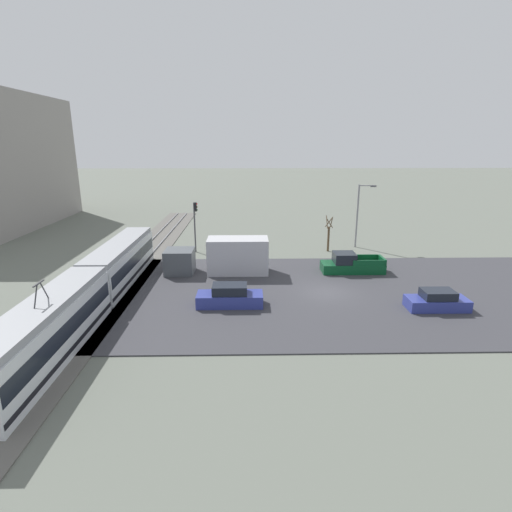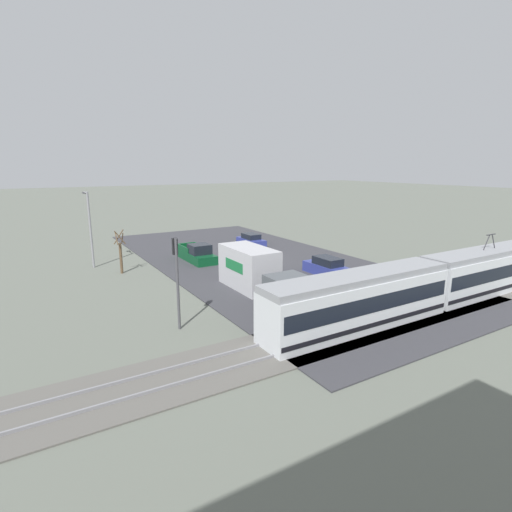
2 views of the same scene
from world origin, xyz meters
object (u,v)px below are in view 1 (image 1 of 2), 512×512
Objects in this scene: sedan_car_0 at (230,297)px; sedan_car_1 at (437,301)px; light_rail_tram at (92,289)px; pickup_truck at (351,265)px; traffic_light_pole at (195,220)px; box_truck at (224,257)px; street_tree at (329,235)px; street_lamp_near_crossing at (360,211)px.

sedan_car_0 is 14.85m from sedan_car_1.
pickup_truck is (8.27, -20.45, -0.91)m from light_rail_tram.
light_rail_tram is 4.81× the size of traffic_light_pole.
street_tree reaches higher than box_truck.
box_truck reaches higher than pickup_truck.
light_rail_tram is at bearing 161.38° from traffic_light_pole.
sedan_car_1 is 0.60× the size of street_lamp_near_crossing.
sedan_car_0 is at bearing -164.10° from traffic_light_pole.
box_truck reaches higher than sedan_car_1.
box_truck reaches higher than sedan_car_0.
box_truck is 13.34m from street_tree.
street_lamp_near_crossing reaches higher than sedan_car_0.
light_rail_tram is 16.76m from traffic_light_pole.
traffic_light_pole is 0.77× the size of street_lamp_near_crossing.
street_lamp_near_crossing is (17.61, -23.52, 2.49)m from light_rail_tram.
box_truck is at bearing 6.44° from sedan_car_0.
sedan_car_0 is (0.62, -9.64, -0.93)m from light_rail_tram.
pickup_truck is 1.18× the size of sedan_car_0.
pickup_truck is (-0.01, -11.67, -0.80)m from box_truck.
box_truck is 1.94× the size of sedan_car_0.
street_tree reaches higher than sedan_car_1.
traffic_light_pole is (15.79, -5.32, 1.84)m from light_rail_tram.
street_lamp_near_crossing is at bearing -84.29° from traffic_light_pole.
box_truck is 7.76m from sedan_car_0.
sedan_car_1 is at bearing -130.11° from traffic_light_pole.
box_truck is 2.37× the size of street_tree.
traffic_light_pole is 18.30m from street_lamp_near_crossing.
street_tree is (7.53, 0.66, 1.02)m from pickup_truck.
light_rail_tram is 29.49m from street_lamp_near_crossing.
traffic_light_pole is at bearing 90.07° from street_tree.
light_rail_tram is at bearing 133.34° from box_truck.
pickup_truck is at bearing -116.43° from traffic_light_pole.
pickup_truck is 7.63m from street_tree.
traffic_light_pole is at bearing -18.62° from light_rail_tram.
light_rail_tram reaches higher than box_truck.
traffic_light_pole is (7.52, 15.12, 2.75)m from pickup_truck.
street_tree is (7.52, -11.01, 0.23)m from box_truck.
sedan_car_1 is at bearing -93.67° from sedan_car_0.
light_rail_tram is at bearing 128.62° from street_tree.
light_rail_tram is 3.68× the size of street_lamp_near_crossing.
street_tree is (0.02, -14.47, -1.73)m from traffic_light_pole.
pickup_truck is 10.40m from street_lamp_near_crossing.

